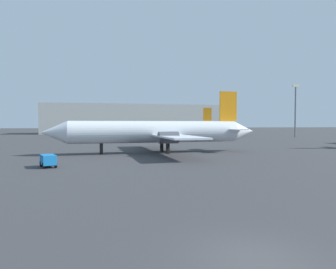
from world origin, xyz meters
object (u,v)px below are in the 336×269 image
Objects in this scene: airplane_on_taxiway at (158,132)px; light_mast_right at (295,107)px; airplane_far_right at (172,127)px; baggage_cart at (48,160)px.

light_mast_right is at bearing -144.28° from airplane_on_taxiway.
airplane_far_right is 1.76× the size of light_mast_right.
light_mast_right is at bearing 111.25° from baggage_cart.
airplane_on_taxiway is at bearing 114.16° from baggage_cart.
airplane_far_right reaches higher than baggage_cart.
airplane_on_taxiway is 1.10× the size of airplane_far_right.
airplane_far_right is (12.66, 42.89, 0.26)m from airplane_on_taxiway.
baggage_cart is 0.15× the size of light_mast_right.
airplane_on_taxiway is 1.93× the size of light_mast_right.
airplane_on_taxiway is 44.72m from airplane_far_right.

